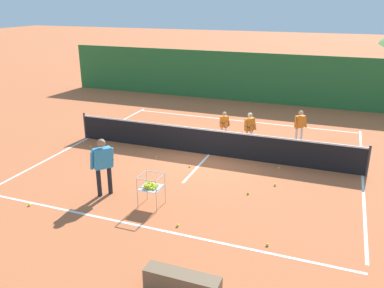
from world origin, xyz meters
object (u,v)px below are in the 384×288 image
Objects in this scene: tennis_ball_2 at (279,168)px; tennis_ball_6 at (267,244)px; tennis_net at (209,142)px; tennis_ball_3 at (248,193)px; student_1 at (250,127)px; student_0 at (224,123)px; tennis_ball_4 at (156,157)px; instructor at (103,162)px; tennis_ball_9 at (275,185)px; tennis_ball_8 at (190,166)px; tennis_ball_1 at (90,147)px; ball_cart at (151,186)px; tennis_ball_5 at (29,205)px; courtside_bench at (182,284)px; student_2 at (300,124)px; tennis_ball_7 at (111,152)px; tennis_ball_0 at (178,225)px.

tennis_ball_2 is 1.00× the size of tennis_ball_6.
tennis_ball_3 is at bearing -51.44° from tennis_net.
student_1 reaches higher than tennis_ball_2.
tennis_ball_4 is (-1.72, -2.68, -0.68)m from student_0.
tennis_ball_9 is at bearing 27.20° from instructor.
tennis_net is at bearing -131.13° from student_1.
tennis_ball_2 is at bearing 17.82° from tennis_ball_8.
instructor is 5.81m from tennis_ball_2.
tennis_net is 2.67m from tennis_ball_2.
instructor is at bearing -119.77° from tennis_ball_8.
instructor is 25.06× the size of tennis_ball_1.
instructor is 5.17m from tennis_ball_9.
student_0 is at bearing 87.83° from tennis_net.
instructor is at bearing 175.07° from ball_cart.
courtside_bench reaches higher than tennis_ball_5.
courtside_bench is at bearing -78.61° from student_0.
student_0 is at bearing 115.09° from tennis_ball_3.
student_1 is at bearing 75.47° from ball_cart.
student_2 is 9.63m from courtside_bench.
courtside_bench is at bearing -119.73° from tennis_ball_6.
tennis_ball_3 is 1.06m from tennis_ball_9.
student_0 is at bearing 38.30° from tennis_ball_7.
tennis_ball_2 is 1.34m from tennis_ball_9.
instructor is 4.26m from tennis_ball_3.
tennis_ball_6 is (3.35, -0.78, -0.56)m from ball_cart.
instructor is at bearing -60.87° from tennis_ball_7.
tennis_ball_3 is at bearing -127.04° from tennis_ball_9.
tennis_ball_1 is 1.00× the size of tennis_ball_4.
tennis_ball_7 is 6.20m from tennis_ball_9.
tennis_ball_1 is at bearing -150.45° from student_0.
tennis_ball_3 is (-0.83, -5.01, -0.76)m from student_2.
tennis_ball_4 and tennis_ball_9 have the same top height.
tennis_ball_4 and tennis_ball_7 have the same top height.
tennis_ball_8 is (-2.85, -0.92, 0.00)m from tennis_ball_2.
tennis_ball_6 is at bearing -40.02° from tennis_ball_4.
student_2 is at bearing 14.70° from student_0.
student_2 is at bearing 36.97° from tennis_ball_4.
tennis_ball_4 is at bearing 122.22° from tennis_ball_0.
ball_cart is at bearing -90.44° from tennis_ball_8.
tennis_ball_6 is (3.01, -6.65, -0.68)m from student_0.
tennis_ball_6 is 7.60m from tennis_ball_7.
tennis_ball_9 is (6.16, -0.64, 0.00)m from tennis_ball_7.
tennis_ball_4 is at bearing 156.86° from tennis_ball_3.
tennis_ball_3 is at bearing -103.82° from tennis_ball_2.
ball_cart is (1.54, -0.13, -0.43)m from instructor.
student_2 is (2.83, 0.74, 0.08)m from student_0.
ball_cart is (-1.43, -5.52, -0.22)m from student_1.
tennis_ball_5 is (-4.55, -6.74, -0.78)m from student_1.
student_0 is (1.88, 5.74, -0.30)m from instructor.
tennis_net is at bearing 57.95° from tennis_ball_5.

